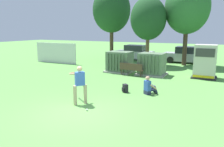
{
  "coord_description": "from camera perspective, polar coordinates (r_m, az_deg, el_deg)",
  "views": [
    {
      "loc": [
        5.1,
        -7.15,
        3.33
      ],
      "look_at": [
        -0.22,
        3.5,
        1.0
      ],
      "focal_mm": 36.44,
      "sensor_mm": 36.0,
      "label": 1
    }
  ],
  "objects": [
    {
      "name": "fence_panel",
      "position": [
        23.33,
        -13.93,
        5.02
      ],
      "size": [
        4.8,
        0.12,
        2.0
      ],
      "primitive_type": "cube",
      "color": "silver",
      "rests_on": "ground"
    },
    {
      "name": "transformer_west",
      "position": [
        17.83,
        1.92,
        2.87
      ],
      "size": [
        2.1,
        1.7,
        1.62
      ],
      "color": "#9E9B93",
      "rests_on": "ground"
    },
    {
      "name": "ground_plane",
      "position": [
        9.4,
        -8.48,
        -9.82
      ],
      "size": [
        96.0,
        96.0,
        0.0
      ],
      "primitive_type": "plane",
      "color": "#5B9947"
    },
    {
      "name": "backpack",
      "position": [
        12.21,
        3.31,
        -3.74
      ],
      "size": [
        0.38,
        0.38,
        0.44
      ],
      "color": "black",
      "rests_on": "ground"
    },
    {
      "name": "generator_enclosure",
      "position": [
        16.83,
        22.32,
        2.75
      ],
      "size": [
        1.6,
        1.4,
        2.3
      ],
      "color": "#262626",
      "rests_on": "ground"
    },
    {
      "name": "batter",
      "position": [
        10.24,
        -8.14,
        -2.34
      ],
      "size": [
        1.41,
        1.21,
        1.74
      ],
      "color": "tan",
      "rests_on": "ground"
    },
    {
      "name": "tree_left",
      "position": [
        25.39,
        -0.12,
        15.59
      ],
      "size": [
        4.06,
        4.06,
        7.77
      ],
      "color": "#4C3828",
      "rests_on": "ground"
    },
    {
      "name": "parked_car_leftmost",
      "position": [
        25.25,
        5.65,
        5.17
      ],
      "size": [
        4.29,
        2.09,
        1.62
      ],
      "color": "#B2B2B7",
      "rests_on": "ground"
    },
    {
      "name": "seated_spectator",
      "position": [
        11.98,
        9.26,
        -3.36
      ],
      "size": [
        0.7,
        0.77,
        0.96
      ],
      "color": "#282D4C",
      "rests_on": "ground"
    },
    {
      "name": "park_bench",
      "position": [
        16.46,
        4.85,
        1.26
      ],
      "size": [
        1.83,
        0.57,
        0.92
      ],
      "color": "#4C3828",
      "rests_on": "ground"
    },
    {
      "name": "transformer_mid_west",
      "position": [
        16.92,
        9.96,
        2.27
      ],
      "size": [
        2.1,
        1.7,
        1.62
      ],
      "color": "#9E9B93",
      "rests_on": "ground"
    },
    {
      "name": "sports_ball",
      "position": [
        9.59,
        -6.3,
        -9.03
      ],
      "size": [
        0.09,
        0.09,
        0.09
      ],
      "primitive_type": "sphere",
      "color": "white",
      "rests_on": "ground"
    },
    {
      "name": "tree_center_left",
      "position": [
        21.37,
        9.09,
        13.4
      ],
      "size": [
        3.24,
        3.24,
        6.19
      ],
      "color": "brown",
      "rests_on": "ground"
    },
    {
      "name": "parked_car_left_of_center",
      "position": [
        23.94,
        18.02,
        4.35
      ],
      "size": [
        4.2,
        1.92,
        1.62
      ],
      "color": "#B2B2B7",
      "rests_on": "ground"
    },
    {
      "name": "tree_center_right",
      "position": [
        22.22,
        18.36,
        15.4
      ],
      "size": [
        3.98,
        3.98,
        7.6
      ],
      "color": "#4C3828",
      "rests_on": "ground"
    }
  ]
}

